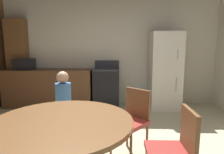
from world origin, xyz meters
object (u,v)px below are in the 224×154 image
Objects in this scene: microwave at (24,64)px; chair_northeast at (132,117)px; person_child at (64,107)px; dining_table at (63,135)px; chair_east at (176,148)px; refrigerator at (165,71)px; oven_range at (107,88)px.

microwave reaches higher than chair_northeast.
chair_northeast is at bearing 63.50° from person_child.
dining_table is 1.51× the size of chair_east.
person_child is at bearing -52.22° from microwave.
chair_northeast is (0.71, 0.78, -0.11)m from dining_table.
person_child is at bearing -36.49° from chair_east.
microwave is 3.37m from dining_table.
person_child is at bearing -135.42° from refrigerator.
person_child reaches higher than chair_northeast.
dining_table is at bearing -94.88° from oven_range.
refrigerator is 2.25m from chair_northeast.
person_child reaches higher than chair_east.
oven_range reaches higher than chair_northeast.
dining_table is 1.06m from chair_east.
refrigerator is 3.25m from dining_table.
oven_range is 2.98m from chair_east.
microwave is at bearing 121.08° from dining_table.
dining_table is (1.72, -2.86, -0.42)m from microwave.
person_child is (-1.31, 0.98, 0.08)m from chair_east.
chair_east is 0.80× the size of person_child.
microwave is (-3.33, 0.05, 0.15)m from refrigerator.
chair_northeast is (-0.89, -2.03, -0.38)m from refrigerator.
chair_northeast is at bearing -66.11° from chair_east.
oven_range is 0.62× the size of refrigerator.
person_child is (-1.86, -1.84, -0.30)m from refrigerator.
oven_range is at bearing 177.74° from refrigerator.
oven_range is 1.26× the size of chair_east.
chair_east is at bearing -45.89° from microwave.
microwave is 3.25m from chair_northeast.
microwave is 0.33× the size of dining_table.
dining_table is (-1.60, -2.81, -0.27)m from refrigerator.
microwave is 0.40× the size of person_child.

